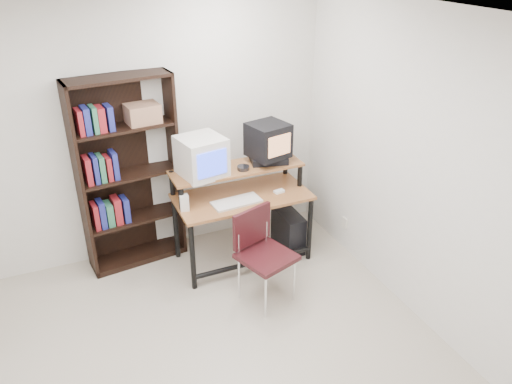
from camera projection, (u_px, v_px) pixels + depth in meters
name	position (u px, v px, depth m)	size (l,w,h in m)	color
floor	(200.00, 382.00, 3.78)	(4.00, 4.00, 0.01)	#B7AB98
ceiling	(175.00, 23.00, 2.59)	(4.00, 4.00, 0.01)	white
back_wall	(130.00, 134.00, 4.82)	(4.00, 0.01, 2.60)	silver
right_wall	(436.00, 181.00, 3.89)	(0.01, 4.00, 2.60)	silver
computer_desk	(241.00, 197.00, 4.94)	(1.32, 0.66, 0.98)	#955C30
crt_monitor	(201.00, 157.00, 4.69)	(0.47, 0.47, 0.38)	beige
vcr	(269.00, 159.00, 5.01)	(0.36, 0.26, 0.08)	black
crt_tv	(268.00, 140.00, 4.91)	(0.43, 0.42, 0.34)	black
cd_spindle	(243.00, 168.00, 4.85)	(0.12, 0.12, 0.05)	#26262B
keyboard	(237.00, 203.00, 4.76)	(0.47, 0.21, 0.04)	beige
mousepad	(281.00, 194.00, 4.96)	(0.22, 0.18, 0.01)	black
mouse	(279.00, 192.00, 4.96)	(0.10, 0.06, 0.03)	white
desk_speaker	(184.00, 203.00, 4.61)	(0.08, 0.07, 0.17)	beige
pc_tower	(288.00, 230.00, 5.33)	(0.20, 0.45, 0.42)	black
school_chair	(261.00, 247.00, 4.44)	(0.55, 0.55, 0.88)	black
bookshelf	(127.00, 172.00, 4.82)	(0.99, 0.43, 1.92)	black
wall_outlet	(345.00, 223.00, 5.28)	(0.02, 0.08, 0.12)	beige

